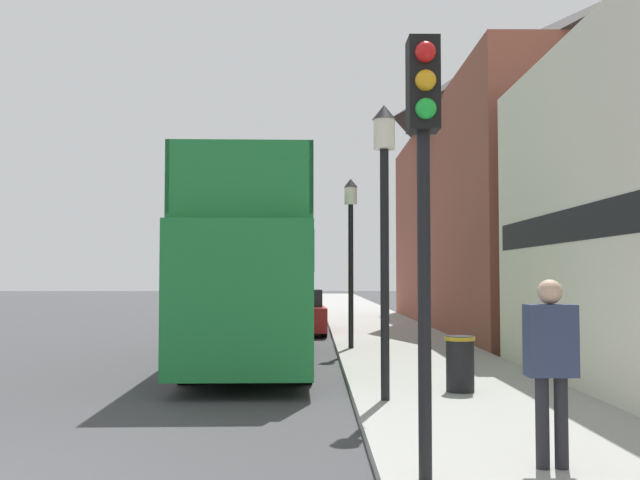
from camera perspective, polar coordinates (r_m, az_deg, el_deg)
ground_plane at (r=27.72m, az=-9.02°, el=-6.80°), size 144.00×144.00×0.00m
sidewalk at (r=24.55m, az=5.14°, el=-7.18°), size 3.61×108.00×0.14m
brick_terrace_rear at (r=28.91m, az=13.95°, el=4.02°), size 6.00×20.04×10.68m
tour_bus at (r=16.82m, az=-5.00°, el=-3.07°), size 2.65×9.94×4.19m
parked_car_ahead_of_bus at (r=25.43m, az=-1.62°, el=-5.60°), size 1.88×4.46×1.52m
pedestrian_nearest at (r=7.54m, az=17.17°, el=-8.31°), size 0.47×0.26×1.79m
traffic_signal at (r=6.86m, az=7.91°, el=6.42°), size 0.28×0.42×3.99m
lamp_post_nearest at (r=11.19m, az=4.93°, el=3.52°), size 0.35×0.35×4.39m
lamp_post_second at (r=19.11m, az=2.36°, el=0.78°), size 0.35×0.35×4.32m
litter_bin at (r=12.16m, az=10.62°, el=-9.12°), size 0.48×0.48×0.88m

